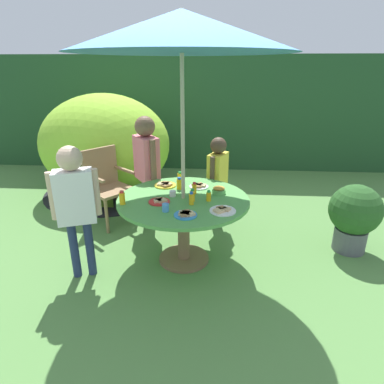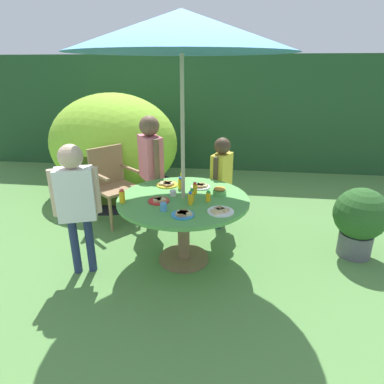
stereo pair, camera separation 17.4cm
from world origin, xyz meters
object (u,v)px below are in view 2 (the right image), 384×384
(child_in_white_shirt, at_px, (76,194))
(juice_bottle_near_right, at_px, (190,199))
(dome_tent, at_px, (114,144))
(potted_plant, at_px, (360,219))
(juice_bottle_near_left, at_px, (192,195))
(juice_bottle_mid_right, at_px, (195,188))
(patio_umbrella, at_px, (182,31))
(juice_bottle_front_edge, at_px, (183,176))
(child_in_yellow_shirt, at_px, (222,172))
(plate_far_right, at_px, (201,186))
(plate_mid_left, at_px, (159,200))
(child_in_pink_shirt, at_px, (151,158))
(snack_bowl, at_px, (220,191))
(juice_bottle_spot_a, at_px, (181,183))
(cup_near, at_px, (173,193))
(plate_center_back, at_px, (220,211))
(plate_far_left, at_px, (183,214))
(juice_bottle_spot_b, at_px, (208,196))
(wooden_chair, at_px, (112,180))
(juice_bottle_center_front, at_px, (122,196))
(garden_table, at_px, (183,211))
(plate_back_edge, at_px, (167,184))
(cup_far, at_px, (164,207))

(child_in_white_shirt, height_order, juice_bottle_near_right, child_in_white_shirt)
(dome_tent, relative_size, potted_plant, 2.76)
(juice_bottle_near_left, height_order, juice_bottle_mid_right, juice_bottle_near_left)
(patio_umbrella, height_order, juice_bottle_front_edge, patio_umbrella)
(child_in_yellow_shirt, bearing_deg, juice_bottle_near_right, 8.09)
(potted_plant, relative_size, plate_far_right, 3.68)
(child_in_yellow_shirt, height_order, plate_mid_left, child_in_yellow_shirt)
(child_in_pink_shirt, relative_size, juice_bottle_mid_right, 11.45)
(snack_bowl, relative_size, juice_bottle_spot_a, 1.09)
(juice_bottle_near_right, relative_size, cup_near, 1.95)
(plate_mid_left, distance_m, plate_center_back, 0.61)
(dome_tent, height_order, plate_center_back, dome_tent)
(plate_far_left, height_order, juice_bottle_front_edge, juice_bottle_front_edge)
(patio_umbrella, relative_size, juice_bottle_mid_right, 19.41)
(juice_bottle_spot_b, distance_m, cup_near, 0.37)
(potted_plant, bearing_deg, plate_mid_left, -167.38)
(juice_bottle_spot_a, bearing_deg, patio_umbrella, -75.19)
(potted_plant, xyz_separation_m, juice_bottle_mid_right, (-1.69, -0.20, 0.32))
(patio_umbrella, height_order, plate_center_back, patio_umbrella)
(child_in_pink_shirt, height_order, juice_bottle_mid_right, child_in_pink_shirt)
(wooden_chair, relative_size, plate_mid_left, 4.73)
(plate_mid_left, bearing_deg, child_in_yellow_shirt, 59.46)
(plate_far_right, xyz_separation_m, juice_bottle_near_right, (-0.05, -0.47, 0.04))
(plate_center_back, height_order, juice_bottle_near_left, juice_bottle_near_left)
(juice_bottle_center_front, bearing_deg, garden_table, 18.85)
(plate_far_left, distance_m, juice_bottle_front_edge, 0.92)
(plate_far_right, relative_size, plate_back_edge, 0.88)
(plate_mid_left, height_order, cup_far, cup_far)
(juice_bottle_near_left, bearing_deg, juice_bottle_spot_a, 116.58)
(snack_bowl, distance_m, juice_bottle_front_edge, 0.56)
(patio_umbrella, bearing_deg, juice_bottle_spot_a, 104.81)
(plate_mid_left, height_order, juice_bottle_near_right, juice_bottle_near_right)
(patio_umbrella, xyz_separation_m, plate_mid_left, (-0.21, -0.12, -1.45))
(child_in_yellow_shirt, distance_m, juice_bottle_mid_right, 0.72)
(snack_bowl, height_order, cup_far, snack_bowl)
(cup_far, bearing_deg, plate_far_left, -22.51)
(juice_bottle_near_right, height_order, juice_bottle_mid_right, juice_bottle_near_right)
(wooden_chair, relative_size, juice_bottle_mid_right, 7.92)
(potted_plant, xyz_separation_m, juice_bottle_spot_b, (-1.54, -0.38, 0.32))
(child_in_pink_shirt, bearing_deg, plate_mid_left, -15.57)
(potted_plant, height_order, child_in_pink_shirt, child_in_pink_shirt)
(potted_plant, distance_m, juice_bottle_mid_right, 1.73)
(wooden_chair, height_order, child_in_white_shirt, child_in_white_shirt)
(potted_plant, distance_m, cup_near, 1.94)
(juice_bottle_front_edge, bearing_deg, juice_bottle_spot_a, -85.35)
(juice_bottle_near_left, bearing_deg, juice_bottle_front_edge, 107.28)
(plate_far_left, distance_m, juice_bottle_near_right, 0.25)
(dome_tent, bearing_deg, juice_bottle_near_left, -54.92)
(plate_back_edge, bearing_deg, juice_bottle_front_edge, 52.47)
(juice_bottle_spot_b, bearing_deg, patio_umbrella, 168.48)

